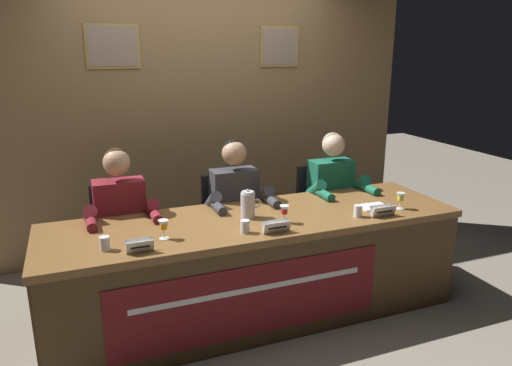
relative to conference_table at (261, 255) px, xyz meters
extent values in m
plane|color=gray|center=(0.00, 0.11, -0.51)|extent=(12.00, 12.00, 0.00)
cube|color=#937047|center=(0.00, 1.52, 0.79)|extent=(4.12, 0.12, 2.60)
cube|color=tan|center=(-0.76, 1.45, 1.40)|extent=(0.44, 0.02, 0.36)
cube|color=gray|center=(-0.76, 1.44, 1.40)|extent=(0.40, 0.01, 0.32)
cube|color=tan|center=(0.77, 1.45, 1.40)|extent=(0.39, 0.02, 0.37)
cube|color=gray|center=(0.77, 1.44, 1.40)|extent=(0.35, 0.01, 0.33)
cube|color=brown|center=(0.00, 0.11, 0.21)|extent=(2.92, 0.83, 0.05)
cube|color=#4C341B|center=(0.00, -0.28, -0.16)|extent=(2.86, 0.04, 0.70)
cube|color=#4C341B|center=(-1.41, 0.11, -0.16)|extent=(0.08, 0.75, 0.70)
cube|color=#4C341B|center=(1.42, 0.11, -0.16)|extent=(0.08, 0.75, 0.70)
cube|color=maroon|center=(-0.18, -0.31, -0.16)|extent=(1.80, 0.01, 0.49)
cube|color=white|center=(-0.18, -0.31, -0.07)|extent=(1.53, 0.00, 0.04)
cylinder|color=black|center=(-0.87, 0.63, -0.50)|extent=(0.44, 0.44, 0.02)
cylinder|color=black|center=(-0.87, 0.63, -0.29)|extent=(0.05, 0.05, 0.40)
cube|color=#232328|center=(-0.87, 0.63, -0.07)|extent=(0.44, 0.44, 0.03)
cube|color=#232328|center=(-0.87, 0.83, 0.16)|extent=(0.40, 0.05, 0.44)
cylinder|color=black|center=(-0.97, 0.28, -0.28)|extent=(0.10, 0.10, 0.45)
cylinder|color=black|center=(-0.77, 0.28, -0.28)|extent=(0.10, 0.10, 0.45)
cylinder|color=black|center=(-0.97, 0.43, -0.01)|extent=(0.13, 0.34, 0.13)
cylinder|color=black|center=(-0.77, 0.43, -0.01)|extent=(0.13, 0.34, 0.13)
cube|color=maroon|center=(-0.87, 0.60, 0.23)|extent=(0.36, 0.20, 0.48)
sphere|color=tan|center=(-0.87, 0.58, 0.61)|extent=(0.19, 0.19, 0.19)
sphere|color=#331E0F|center=(-0.87, 0.59, 0.62)|extent=(0.17, 0.17, 0.17)
cylinder|color=maroon|center=(-1.08, 0.50, 0.25)|extent=(0.09, 0.30, 0.25)
cylinder|color=maroon|center=(-0.66, 0.50, 0.25)|extent=(0.09, 0.30, 0.25)
cylinder|color=maroon|center=(-1.08, 0.34, 0.27)|extent=(0.07, 0.24, 0.07)
cylinder|color=maroon|center=(-0.66, 0.34, 0.27)|extent=(0.07, 0.24, 0.07)
cube|color=white|center=(-0.84, -0.22, 0.28)|extent=(0.16, 0.03, 0.08)
cube|color=white|center=(-0.84, -0.18, 0.28)|extent=(0.16, 0.03, 0.08)
cube|color=black|center=(-0.84, -0.22, 0.28)|extent=(0.11, 0.01, 0.01)
cylinder|color=white|center=(-0.67, -0.05, 0.24)|extent=(0.06, 0.06, 0.00)
cylinder|color=white|center=(-0.67, -0.05, 0.27)|extent=(0.01, 0.01, 0.05)
cone|color=white|center=(-0.67, -0.05, 0.33)|extent=(0.06, 0.06, 0.06)
cylinder|color=orange|center=(-0.67, -0.05, 0.32)|extent=(0.04, 0.04, 0.04)
cylinder|color=silver|center=(-1.03, -0.10, 0.28)|extent=(0.06, 0.06, 0.08)
cylinder|color=silver|center=(-1.03, -0.10, 0.27)|extent=(0.05, 0.05, 0.05)
cylinder|color=black|center=(0.00, 0.63, -0.50)|extent=(0.44, 0.44, 0.02)
cylinder|color=black|center=(0.00, 0.63, -0.29)|extent=(0.05, 0.05, 0.40)
cube|color=#232328|center=(0.00, 0.63, -0.07)|extent=(0.44, 0.44, 0.03)
cube|color=#232328|center=(0.00, 0.83, 0.16)|extent=(0.40, 0.05, 0.44)
cylinder|color=black|center=(-0.10, 0.28, -0.28)|extent=(0.10, 0.10, 0.45)
cylinder|color=black|center=(0.10, 0.28, -0.28)|extent=(0.10, 0.10, 0.45)
cylinder|color=black|center=(-0.10, 0.43, -0.01)|extent=(0.13, 0.34, 0.13)
cylinder|color=black|center=(0.10, 0.43, -0.01)|extent=(0.13, 0.34, 0.13)
cube|color=#38383D|center=(0.00, 0.60, 0.23)|extent=(0.36, 0.20, 0.48)
sphere|color=tan|center=(0.00, 0.58, 0.61)|extent=(0.19, 0.19, 0.19)
sphere|color=black|center=(0.00, 0.59, 0.62)|extent=(0.17, 0.17, 0.17)
cylinder|color=#38383D|center=(-0.21, 0.50, 0.25)|extent=(0.09, 0.30, 0.25)
cylinder|color=#38383D|center=(0.21, 0.50, 0.25)|extent=(0.09, 0.30, 0.25)
cylinder|color=#38383D|center=(-0.21, 0.34, 0.27)|extent=(0.07, 0.24, 0.07)
cylinder|color=#38383D|center=(0.21, 0.34, 0.27)|extent=(0.07, 0.24, 0.07)
cube|color=white|center=(0.02, -0.22, 0.28)|extent=(0.18, 0.03, 0.08)
cube|color=white|center=(0.02, -0.19, 0.28)|extent=(0.18, 0.03, 0.08)
cube|color=black|center=(0.02, -0.22, 0.28)|extent=(0.13, 0.01, 0.01)
cylinder|color=white|center=(0.14, -0.06, 0.24)|extent=(0.06, 0.06, 0.00)
cylinder|color=white|center=(0.14, -0.06, 0.27)|extent=(0.01, 0.01, 0.05)
cone|color=white|center=(0.14, -0.06, 0.33)|extent=(0.06, 0.06, 0.06)
cylinder|color=#B21E2D|center=(0.14, -0.06, 0.32)|extent=(0.04, 0.04, 0.04)
cylinder|color=silver|center=(-0.17, -0.14, 0.28)|extent=(0.06, 0.06, 0.08)
cylinder|color=silver|center=(-0.17, -0.14, 0.27)|extent=(0.05, 0.05, 0.05)
cylinder|color=black|center=(0.88, 0.63, -0.50)|extent=(0.44, 0.44, 0.02)
cylinder|color=black|center=(0.88, 0.63, -0.29)|extent=(0.05, 0.05, 0.40)
cube|color=#232328|center=(0.88, 0.63, -0.07)|extent=(0.44, 0.44, 0.03)
cube|color=#232328|center=(0.88, 0.83, 0.16)|extent=(0.40, 0.05, 0.44)
cylinder|color=black|center=(0.78, 0.28, -0.28)|extent=(0.10, 0.10, 0.45)
cylinder|color=black|center=(0.98, 0.28, -0.28)|extent=(0.10, 0.10, 0.45)
cylinder|color=black|center=(0.78, 0.43, -0.01)|extent=(0.13, 0.34, 0.13)
cylinder|color=black|center=(0.98, 0.43, -0.01)|extent=(0.13, 0.34, 0.13)
cube|color=#196047|center=(0.88, 0.60, 0.23)|extent=(0.36, 0.20, 0.48)
sphere|color=beige|center=(0.88, 0.58, 0.61)|extent=(0.19, 0.19, 0.19)
sphere|color=gray|center=(0.88, 0.59, 0.62)|extent=(0.17, 0.17, 0.17)
cylinder|color=#196047|center=(0.67, 0.50, 0.25)|extent=(0.09, 0.30, 0.25)
cylinder|color=#196047|center=(1.09, 0.50, 0.25)|extent=(0.09, 0.30, 0.25)
cylinder|color=#196047|center=(0.67, 0.34, 0.27)|extent=(0.07, 0.24, 0.07)
cylinder|color=#196047|center=(1.09, 0.34, 0.27)|extent=(0.07, 0.24, 0.07)
cube|color=white|center=(0.85, -0.21, 0.28)|extent=(0.19, 0.03, 0.08)
cube|color=white|center=(0.85, -0.18, 0.28)|extent=(0.19, 0.03, 0.08)
cube|color=black|center=(0.85, -0.21, 0.28)|extent=(0.13, 0.01, 0.01)
cylinder|color=white|center=(1.06, -0.11, 0.24)|extent=(0.06, 0.06, 0.00)
cylinder|color=white|center=(1.06, -0.11, 0.27)|extent=(0.01, 0.01, 0.05)
cone|color=white|center=(1.06, -0.11, 0.33)|extent=(0.06, 0.06, 0.06)
cylinder|color=yellow|center=(1.06, -0.11, 0.32)|extent=(0.04, 0.04, 0.04)
cylinder|color=silver|center=(0.68, -0.14, 0.28)|extent=(0.06, 0.06, 0.08)
cylinder|color=silver|center=(0.68, -0.14, 0.27)|extent=(0.05, 0.05, 0.05)
cylinder|color=silver|center=(-0.05, 0.12, 0.33)|extent=(0.10, 0.10, 0.18)
cylinder|color=silver|center=(-0.05, 0.12, 0.43)|extent=(0.09, 0.09, 0.01)
sphere|color=silver|center=(-0.05, 0.12, 0.44)|extent=(0.02, 0.02, 0.02)
torus|color=silver|center=(0.02, 0.12, 0.34)|extent=(0.07, 0.01, 0.07)
cube|color=white|center=(0.90, -0.01, 0.25)|extent=(0.22, 0.16, 0.01)
camera|label=1|loc=(-1.14, -2.82, 1.38)|focal=33.35mm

